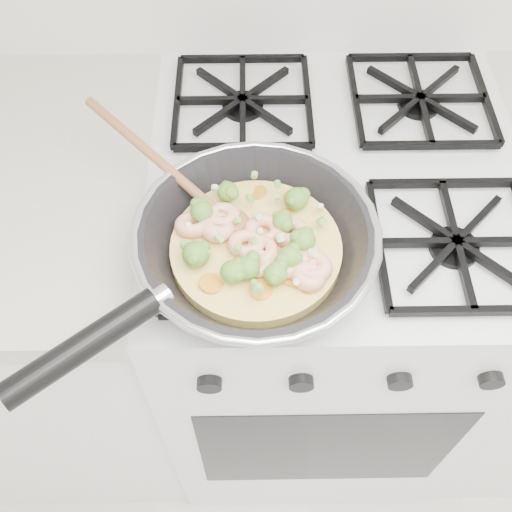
{
  "coord_description": "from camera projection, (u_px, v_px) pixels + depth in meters",
  "views": [
    {
      "loc": [
        -0.14,
        1.06,
        1.6
      ],
      "look_at": [
        -0.13,
        1.52,
        0.93
      ],
      "focal_mm": 41.94,
      "sensor_mm": 36.0,
      "label": 1
    }
  ],
  "objects": [
    {
      "name": "skillet",
      "position": [
        252.0,
        245.0,
        0.78
      ],
      "size": [
        0.45,
        0.46,
        0.1
      ],
      "rotation": [
        0.0,
        0.0,
        -0.39
      ],
      "color": "black",
      "rests_on": "stove"
    },
    {
      "name": "stove",
      "position": [
        316.0,
        311.0,
        1.3
      ],
      "size": [
        0.6,
        0.6,
        0.92
      ],
      "color": "silver",
      "rests_on": "ground"
    }
  ]
}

